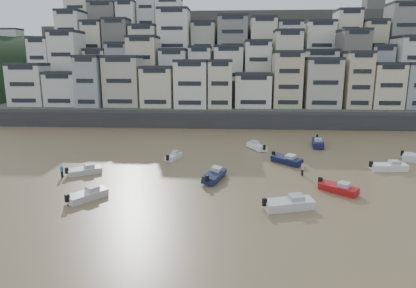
# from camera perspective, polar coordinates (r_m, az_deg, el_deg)

# --- Properties ---
(harbor_wall) EXTENTS (140.00, 3.00, 3.50)m
(harbor_wall) POSITION_cam_1_polar(r_m,az_deg,el_deg) (86.22, 6.10, 3.60)
(harbor_wall) COLOR #38383A
(harbor_wall) RESTS_ON ground
(hillside) EXTENTS (141.04, 66.00, 50.00)m
(hillside) POSITION_cam_1_polar(r_m,az_deg,el_deg) (125.20, 7.72, 11.56)
(hillside) COLOR #4C4C47
(hillside) RESTS_ON ground
(boat_a) EXTENTS (6.09, 3.46, 1.58)m
(boat_a) POSITION_cam_1_polar(r_m,az_deg,el_deg) (40.23, 12.36, -8.78)
(boat_a) COLOR silver
(boat_a) RESTS_ON ground
(boat_b) EXTENTS (4.82, 4.62, 1.37)m
(boat_b) POSITION_cam_1_polar(r_m,az_deg,el_deg) (46.81, 19.42, -6.26)
(boat_b) COLOR #AD1518
(boat_b) RESTS_ON ground
(boat_c) EXTENTS (3.46, 6.06, 1.57)m
(boat_c) POSITION_cam_1_polar(r_m,az_deg,el_deg) (48.54, 1.00, -4.71)
(boat_c) COLOR #151D43
(boat_c) RESTS_ON ground
(boat_d) EXTENTS (5.57, 2.16, 1.49)m
(boat_d) POSITION_cam_1_polar(r_m,az_deg,el_deg) (58.71, 26.07, -2.99)
(boat_d) COLOR white
(boat_d) RESTS_ON ground
(boat_e) EXTENTS (5.10, 5.28, 1.51)m
(boat_e) POSITION_cam_1_polar(r_m,az_deg,el_deg) (57.40, 12.01, -2.27)
(boat_e) COLOR #13183B
(boat_e) RESTS_ON ground
(boat_f) EXTENTS (2.63, 4.50, 1.17)m
(boat_f) POSITION_cam_1_polar(r_m,az_deg,el_deg) (59.12, -5.31, -1.77)
(boat_f) COLOR white
(boat_f) RESTS_ON ground
(boat_h) EXTENTS (3.90, 5.64, 1.47)m
(boat_h) POSITION_cam_1_polar(r_m,az_deg,el_deg) (65.74, 7.52, -0.21)
(boat_h) COLOR white
(boat_h) RESTS_ON ground
(boat_i) EXTENTS (3.17, 6.77, 1.78)m
(boat_i) POSITION_cam_1_polar(r_m,az_deg,el_deg) (70.57, 16.56, 0.39)
(boat_i) COLOR #151941
(boat_i) RESTS_ON ground
(boat_j) EXTENTS (4.35, 5.17, 1.40)m
(boat_j) POSITION_cam_1_polar(r_m,az_deg,el_deg) (44.10, -18.09, -7.31)
(boat_j) COLOR silver
(boat_j) RESTS_ON ground
(boat_k) EXTENTS (4.98, 4.08, 1.34)m
(boat_k) POSITION_cam_1_polar(r_m,az_deg,el_deg) (53.75, -18.46, -3.78)
(boat_k) COLOR silver
(boat_k) RESTS_ON ground
(person_blue) EXTENTS (0.44, 0.44, 1.74)m
(person_blue) POSITION_cam_1_polar(r_m,az_deg,el_deg) (53.43, -21.57, -3.90)
(person_blue) COLOR blue
(person_blue) RESTS_ON ground
(person_pink) EXTENTS (0.44, 0.44, 1.74)m
(person_pink) POSITION_cam_1_polar(r_m,az_deg,el_deg) (52.13, 14.33, -3.79)
(person_pink) COLOR tan
(person_pink) RESTS_ON ground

